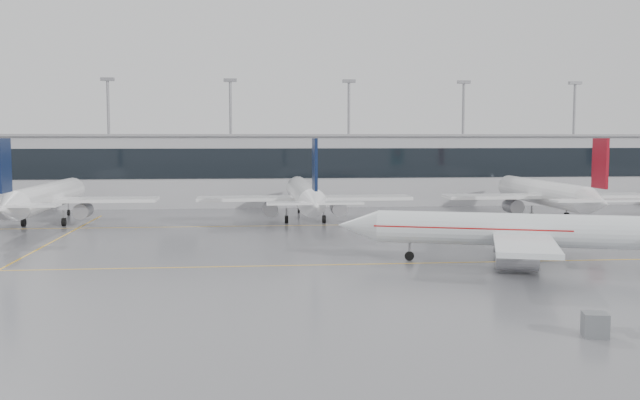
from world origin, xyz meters
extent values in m
plane|color=slate|center=(0.00, 0.00, 0.00)|extent=(320.00, 320.00, 0.00)
cube|color=gold|center=(0.00, 0.00, 0.01)|extent=(120.00, 0.25, 0.01)
cube|color=gold|center=(0.00, 30.00, 0.01)|extent=(120.00, 0.25, 0.01)
cube|color=gold|center=(-30.00, 15.00, 0.01)|extent=(0.25, 60.00, 0.01)
cube|color=#A4A4A8|center=(0.00, 62.00, 6.00)|extent=(180.00, 15.00, 12.00)
cube|color=black|center=(0.00, 54.45, 7.50)|extent=(180.00, 0.20, 5.00)
cube|color=gray|center=(0.00, 62.00, 12.20)|extent=(182.00, 16.00, 0.40)
cylinder|color=gray|center=(-33.00, 68.00, 11.00)|extent=(0.50, 0.50, 22.00)
cube|color=gray|center=(-33.00, 68.00, 22.30)|extent=(2.40, 1.00, 0.60)
cylinder|color=gray|center=(-11.00, 68.00, 11.00)|extent=(0.50, 0.50, 22.00)
cube|color=gray|center=(-11.00, 68.00, 22.30)|extent=(2.40, 1.00, 0.60)
cylinder|color=gray|center=(11.00, 68.00, 11.00)|extent=(0.50, 0.50, 22.00)
cube|color=gray|center=(11.00, 68.00, 22.30)|extent=(2.40, 1.00, 0.60)
cylinder|color=gray|center=(33.00, 68.00, 11.00)|extent=(0.50, 0.50, 22.00)
cube|color=gray|center=(33.00, 68.00, 22.30)|extent=(2.40, 1.00, 0.60)
cylinder|color=gray|center=(55.00, 68.00, 11.00)|extent=(0.50, 0.50, 22.00)
cube|color=gray|center=(55.00, 68.00, 22.30)|extent=(2.40, 1.00, 0.60)
cylinder|color=white|center=(15.90, -1.26, 3.26)|extent=(23.28, 10.28, 3.08)
cone|color=white|center=(2.84, 3.04, 3.26)|extent=(4.76, 4.18, 3.08)
cube|color=white|center=(17.32, -1.73, 2.86)|extent=(12.71, 25.74, 0.45)
cylinder|color=gray|center=(15.34, -6.14, 1.36)|extent=(4.08, 3.12, 2.10)
cylinder|color=gray|center=(18.35, 2.98, 1.36)|extent=(4.08, 3.12, 2.10)
cylinder|color=gray|center=(7.59, 1.47, 1.09)|extent=(0.20, 0.20, 1.27)
cylinder|color=black|center=(7.59, 1.47, 0.45)|extent=(0.95, 0.57, 0.90)
cylinder|color=gray|center=(17.46, -4.52, 1.19)|extent=(0.24, 0.24, 1.27)
cylinder|color=black|center=(17.46, -4.52, 0.55)|extent=(1.19, 0.77, 1.10)
cylinder|color=gray|center=(19.08, 0.42, 1.19)|extent=(0.24, 0.24, 1.27)
cylinder|color=black|center=(19.08, 0.42, 0.55)|extent=(1.19, 0.77, 1.10)
cube|color=#B70F0F|center=(13.05, -0.33, 3.46)|extent=(18.07, 8.59, 0.12)
cylinder|color=white|center=(-35.00, 35.00, 3.80)|extent=(3.59, 27.36, 3.59)
cone|color=white|center=(-35.00, 50.68, 3.80)|extent=(3.59, 4.00, 3.59)
cone|color=white|center=(-35.00, 18.52, 3.80)|extent=(3.59, 5.60, 3.59)
cube|color=white|center=(-35.00, 33.50, 3.40)|extent=(29.64, 5.00, 0.45)
cube|color=white|center=(-35.00, 18.32, 4.10)|extent=(11.40, 2.80, 0.25)
cube|color=#0D193A|center=(-35.00, 18.12, 8.66)|extent=(0.35, 3.60, 6.12)
cylinder|color=gray|center=(-39.80, 34.00, 1.90)|extent=(2.10, 3.60, 2.10)
cylinder|color=gray|center=(-30.20, 34.00, 1.90)|extent=(2.10, 3.60, 2.10)
cylinder|color=gray|center=(-35.00, 45.68, 1.23)|extent=(0.20, 0.20, 1.56)
cylinder|color=black|center=(-35.00, 45.68, 0.45)|extent=(0.30, 0.90, 0.90)
cylinder|color=gray|center=(-37.60, 32.50, 1.33)|extent=(0.24, 0.24, 1.56)
cylinder|color=black|center=(-37.60, 32.50, 0.55)|extent=(0.45, 1.10, 1.10)
cylinder|color=gray|center=(-32.40, 32.50, 1.33)|extent=(0.24, 0.24, 1.56)
cylinder|color=black|center=(-32.40, 32.50, 0.55)|extent=(0.45, 1.10, 1.10)
cylinder|color=white|center=(0.00, 35.00, 3.80)|extent=(3.59, 27.36, 3.59)
cone|color=white|center=(0.00, 50.68, 3.80)|extent=(3.59, 4.00, 3.59)
cone|color=white|center=(0.00, 18.52, 3.80)|extent=(3.59, 5.60, 3.59)
cube|color=white|center=(0.00, 33.50, 3.40)|extent=(29.64, 5.00, 0.45)
cube|color=white|center=(0.00, 18.32, 4.10)|extent=(11.40, 2.80, 0.25)
cube|color=#0D193A|center=(0.00, 18.12, 8.66)|extent=(0.35, 3.60, 6.12)
cylinder|color=gray|center=(-4.80, 34.00, 1.90)|extent=(2.10, 3.60, 2.10)
cylinder|color=gray|center=(4.80, 34.00, 1.90)|extent=(2.10, 3.60, 2.10)
cylinder|color=gray|center=(0.00, 45.68, 1.23)|extent=(0.20, 0.20, 1.56)
cylinder|color=black|center=(0.00, 45.68, 0.45)|extent=(0.30, 0.90, 0.90)
cylinder|color=gray|center=(-2.60, 32.50, 1.33)|extent=(0.24, 0.24, 1.56)
cylinder|color=black|center=(-2.60, 32.50, 0.55)|extent=(0.45, 1.10, 1.10)
cylinder|color=gray|center=(2.60, 32.50, 1.33)|extent=(0.24, 0.24, 1.56)
cylinder|color=black|center=(2.60, 32.50, 0.55)|extent=(0.45, 1.10, 1.10)
cylinder|color=white|center=(35.00, 35.00, 3.80)|extent=(3.59, 27.36, 3.59)
cone|color=white|center=(35.00, 50.68, 3.80)|extent=(3.59, 4.00, 3.59)
cone|color=white|center=(35.00, 18.52, 3.80)|extent=(3.59, 5.60, 3.59)
cube|color=white|center=(35.00, 33.50, 3.40)|extent=(29.64, 5.00, 0.45)
cube|color=white|center=(35.00, 18.32, 4.10)|extent=(11.40, 2.80, 0.25)
cube|color=maroon|center=(35.00, 18.12, 8.66)|extent=(0.35, 3.60, 6.12)
cylinder|color=gray|center=(30.20, 34.00, 1.90)|extent=(2.10, 3.60, 2.10)
cylinder|color=gray|center=(39.80, 34.00, 1.90)|extent=(2.10, 3.60, 2.10)
cylinder|color=gray|center=(35.00, 45.68, 1.23)|extent=(0.20, 0.20, 1.56)
cylinder|color=black|center=(35.00, 45.68, 0.45)|extent=(0.30, 0.90, 0.90)
cylinder|color=gray|center=(32.40, 32.50, 1.33)|extent=(0.24, 0.24, 1.56)
cylinder|color=black|center=(32.40, 32.50, 0.55)|extent=(0.45, 1.10, 1.10)
cylinder|color=gray|center=(37.60, 32.50, 1.33)|extent=(0.24, 0.24, 1.56)
cylinder|color=black|center=(37.60, 32.50, 0.55)|extent=(0.45, 1.10, 1.10)
cube|color=slate|center=(12.68, -25.40, 0.72)|extent=(1.72, 1.65, 1.43)
camera|label=1|loc=(-7.66, -64.97, 11.77)|focal=40.00mm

